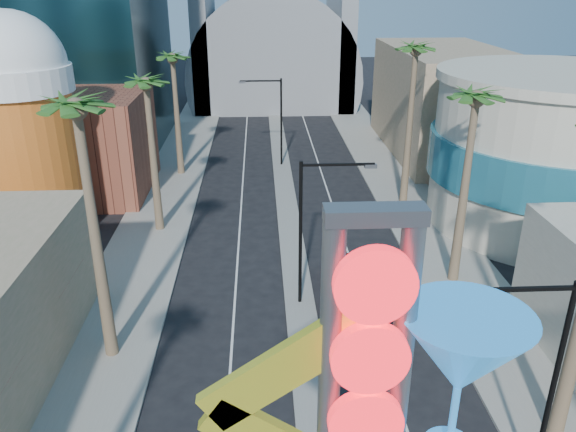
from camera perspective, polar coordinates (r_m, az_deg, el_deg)
The scene contains 18 objects.
sidewalk_west at distance 44.52m, azimuth -12.49°, elevation 1.34°, with size 5.00×100.00×0.15m, color gray.
sidewalk_east at distance 45.35m, azimuth 11.90°, elevation 1.81°, with size 5.00×100.00×0.15m, color gray.
median at distance 46.72m, azimuth -0.36°, elevation 2.96°, with size 1.60×84.00×0.15m, color gray.
brick_filler_west at distance 47.59m, azimuth -20.15°, elevation 6.88°, with size 10.00×10.00×8.00m, color brown.
filler_east at distance 57.82m, azimuth 15.51°, elevation 11.16°, with size 10.00×20.00×10.00m, color #91825D.
beer_mug at distance 39.72m, azimuth -25.44°, elevation 8.80°, with size 7.00×7.00×14.50m.
turquoise_building at distance 42.44m, azimuth 25.38°, elevation 5.95°, with size 16.60×16.60×10.60m.
canopy at distance 78.74m, azimuth -1.54°, elevation 14.45°, with size 22.00×16.00×22.00m.
streetlight_0 at distance 28.29m, azimuth 2.39°, elevation -0.44°, with size 3.79×0.25×8.00m.
streetlight_1 at distance 51.10m, azimuth -1.31°, elevation 10.34°, with size 3.79×0.25×8.00m.
streetlight_2 at distance 19.88m, azimuth 24.41°, elevation -14.09°, with size 3.45×0.25×8.00m.
palm_1 at distance 23.54m, azimuth -20.49°, elevation 8.52°, with size 2.40×2.40×12.70m.
palm_2 at distance 37.11m, azimuth -14.15°, elevation 12.05°, with size 2.40×2.40×11.20m.
palm_3 at distance 48.79m, azimuth -11.61°, elevation 14.78°, with size 2.40×2.40×11.20m.
palm_6 at distance 30.54m, azimuth 18.46°, elevation 10.15°, with size 2.40×2.40×11.70m.
palm_7 at distance 41.64m, azimuth 12.79°, elevation 15.19°, with size 2.40×2.40×12.70m.
red_pickup at distance 31.02m, azimuth 6.32°, elevation -6.68°, with size 2.77×6.01×1.67m, color #AF0F0D.
pedestrian_b at distance 29.70m, azimuth 20.10°, elevation -9.04°, with size 0.89×0.70×1.84m, color gray.
Camera 1 is at (-1.97, -5.81, 16.18)m, focal length 35.00 mm.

